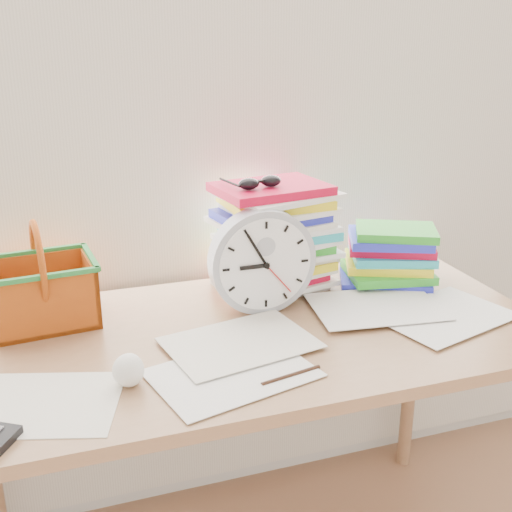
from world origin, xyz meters
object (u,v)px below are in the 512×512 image
object	(u,v)px
paper_stack	(274,237)
basket	(40,274)
clock	(262,261)
book_stack	(391,255)
desk	(252,357)

from	to	relation	value
paper_stack	basket	bearing A→B (deg)	-176.74
clock	basket	distance (m)	0.53
book_stack	basket	bearing A→B (deg)	178.07
desk	book_stack	world-z (taller)	book_stack
paper_stack	basket	size ratio (longest dim) A/B	1.24
paper_stack	book_stack	size ratio (longest dim) A/B	1.16
basket	desk	bearing A→B (deg)	-28.46
clock	basket	world-z (taller)	clock
clock	basket	size ratio (longest dim) A/B	1.06
clock	basket	xyz separation A→B (m)	(-0.52, 0.10, -0.01)
paper_stack	clock	distance (m)	0.16
book_stack	paper_stack	bearing A→B (deg)	168.54
desk	clock	size ratio (longest dim) A/B	5.28
desk	paper_stack	bearing A→B (deg)	59.14
desk	book_stack	bearing A→B (deg)	19.74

